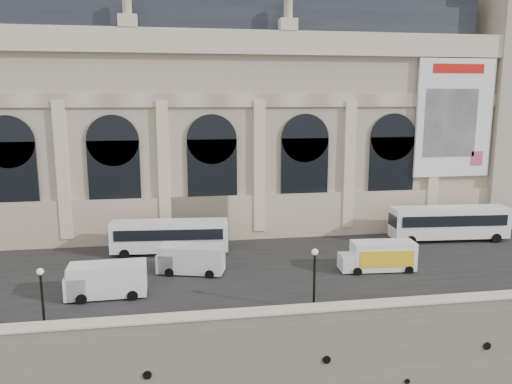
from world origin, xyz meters
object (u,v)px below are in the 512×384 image
bus_right (449,222)px  lamp_right (314,280)px  van_c (188,259)px  lamp_left (43,301)px  bus_left (170,236)px  van_b (103,280)px  box_truck (379,256)px

bus_right → lamp_right: bearing=-141.6°
van_c → lamp_right: size_ratio=1.30×
bus_right → lamp_left: lamp_left is taller
bus_left → bus_right: bus_right is taller
bus_right → van_c: (-28.06, -5.86, -0.77)m
van_b → bus_left: bearing=64.0°
van_c → lamp_left: lamp_left is taller
van_c → lamp_left: (-9.65, -9.84, 0.89)m
bus_left → lamp_right: size_ratio=2.46×
van_c → lamp_right: bearing=-47.3°
bus_right → van_c: 28.67m
van_b → lamp_left: 6.31m
bus_right → van_c: bus_right is taller
van_b → box_truck: 23.52m
box_truck → bus_right: bearing=35.0°
bus_left → bus_right: size_ratio=0.91×
van_c → box_truck: bearing=-6.9°
lamp_left → van_b: bearing=61.1°
bus_right → van_b: bus_right is taller
bus_right → lamp_right: (-19.33, -15.32, 0.26)m
van_b → van_c: (6.63, 4.37, -0.07)m
box_truck → lamp_left: bearing=-163.6°
van_c → box_truck: 16.90m
lamp_left → van_c: bearing=45.6°
bus_left → bus_right: bearing=-0.1°
van_b → lamp_right: (15.36, -5.09, 0.97)m
bus_left → lamp_right: bearing=-56.1°
bus_right → van_b: size_ratio=2.09×
bus_left → van_c: bearing=-74.7°
van_b → lamp_right: lamp_right is taller
van_b → box_truck: size_ratio=0.90×
van_c → bus_left: bearing=105.3°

